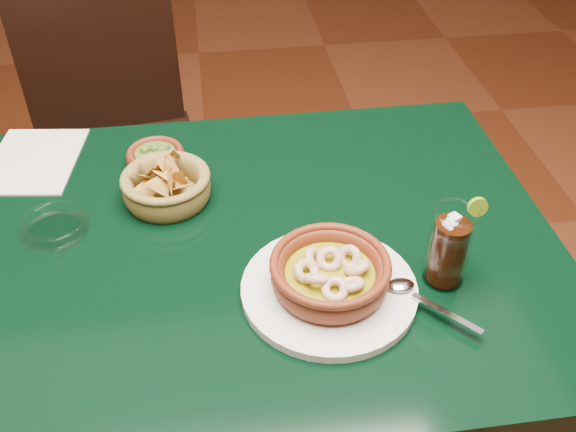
{
  "coord_description": "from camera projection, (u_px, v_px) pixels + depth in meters",
  "views": [
    {
      "loc": [
        0.03,
        -0.82,
        1.48
      ],
      "look_at": [
        0.14,
        -0.02,
        0.81
      ],
      "focal_mm": 40.0,
      "sensor_mm": 36.0,
      "label": 1
    }
  ],
  "objects": [
    {
      "name": "glass_ashtray",
      "position": [
        55.0,
        226.0,
        1.09
      ],
      "size": [
        0.13,
        0.13,
        0.03
      ],
      "color": "white",
      "rests_on": "dining_table"
    },
    {
      "name": "chip_basket",
      "position": [
        166.0,
        186.0,
        1.16
      ],
      "size": [
        0.19,
        0.19,
        0.11
      ],
      "color": "olive",
      "rests_on": "dining_table"
    },
    {
      "name": "dining_table",
      "position": [
        209.0,
        284.0,
        1.14
      ],
      "size": [
        1.2,
        0.8,
        0.75
      ],
      "color": "black",
      "rests_on": "ground"
    },
    {
      "name": "shrimp_plate",
      "position": [
        330.0,
        278.0,
        0.97
      ],
      "size": [
        0.34,
        0.27,
        0.08
      ],
      "color": "silver",
      "rests_on": "dining_table"
    },
    {
      "name": "guacamole_ramekin",
      "position": [
        156.0,
        157.0,
        1.24
      ],
      "size": [
        0.13,
        0.13,
        0.04
      ],
      "color": "#551D0E",
      "rests_on": "dining_table"
    },
    {
      "name": "paper_menu",
      "position": [
        34.0,
        160.0,
        1.27
      ],
      "size": [
        0.2,
        0.25,
        0.0
      ],
      "color": "beige",
      "rests_on": "dining_table"
    },
    {
      "name": "cola_drink",
      "position": [
        449.0,
        247.0,
        0.97
      ],
      "size": [
        0.14,
        0.14,
        0.16
      ],
      "color": "white",
      "rests_on": "dining_table"
    },
    {
      "name": "dining_chair",
      "position": [
        115.0,
        139.0,
        1.74
      ],
      "size": [
        0.5,
        0.5,
        0.95
      ],
      "color": "black",
      "rests_on": "ground"
    }
  ]
}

